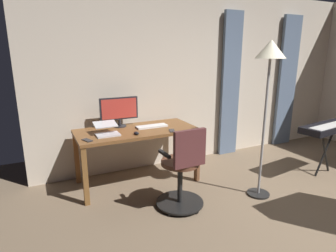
# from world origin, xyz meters

# --- Properties ---
(back_room_partition) EXTENTS (5.74, 0.10, 2.71)m
(back_room_partition) POSITION_xyz_m (0.00, -2.74, 1.35)
(back_room_partition) COLOR beige
(back_room_partition) RESTS_ON ground
(curtain_left_panel) EXTENTS (0.41, 0.06, 2.42)m
(curtain_left_panel) POSITION_xyz_m (-1.70, -2.63, 1.21)
(curtain_left_panel) COLOR slate
(curtain_left_panel) RESTS_ON ground
(curtain_right_panel) EXTENTS (0.35, 0.06, 2.42)m
(curtain_right_panel) POSITION_xyz_m (-0.37, -2.63, 1.21)
(curtain_right_panel) COLOR slate
(curtain_right_panel) RESTS_ON ground
(desk) EXTENTS (1.60, 0.74, 0.76)m
(desk) POSITION_xyz_m (1.47, -2.22, 0.67)
(desk) COLOR brown
(desk) RESTS_ON ground
(office_chair) EXTENTS (0.56, 0.56, 0.98)m
(office_chair) POSITION_xyz_m (1.25, -1.34, 0.46)
(office_chair) COLOR black
(office_chair) RESTS_ON ground
(computer_monitor) EXTENTS (0.53, 0.18, 0.41)m
(computer_monitor) POSITION_xyz_m (1.63, -2.47, 0.99)
(computer_monitor) COLOR #232328
(computer_monitor) RESTS_ON desk
(computer_keyboard) EXTENTS (0.43, 0.14, 0.02)m
(computer_keyboard) POSITION_xyz_m (1.25, -2.24, 0.77)
(computer_keyboard) COLOR white
(computer_keyboard) RESTS_ON desk
(laptop) EXTENTS (0.29, 0.31, 0.15)m
(laptop) POSITION_xyz_m (1.89, -2.15, 0.81)
(laptop) COLOR silver
(laptop) RESTS_ON desk
(computer_mouse) EXTENTS (0.06, 0.10, 0.04)m
(computer_mouse) POSITION_xyz_m (1.56, -1.99, 0.78)
(computer_mouse) COLOR black
(computer_mouse) RESTS_ON desk
(cell_phone_face_up) EXTENTS (0.12, 0.16, 0.01)m
(cell_phone_face_up) POSITION_xyz_m (2.16, -2.00, 0.76)
(cell_phone_face_up) COLOR #232328
(cell_phone_face_up) RESTS_ON desk
(cell_phone_by_monitor) EXTENTS (0.11, 0.16, 0.01)m
(cell_phone_by_monitor) POSITION_xyz_m (1.08, -1.94, 0.76)
(cell_phone_by_monitor) COLOR #232328
(cell_phone_by_monitor) RESTS_ON desk
(piano_keyboard) EXTENTS (1.05, 0.45, 0.77)m
(piano_keyboard) POSITION_xyz_m (-1.10, -1.27, 0.70)
(piano_keyboard) COLOR black
(piano_keyboard) RESTS_ON ground
(floor_lamp) EXTENTS (0.34, 0.34, 1.90)m
(floor_lamp) POSITION_xyz_m (0.22, -1.19, 1.62)
(floor_lamp) COLOR black
(floor_lamp) RESTS_ON ground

